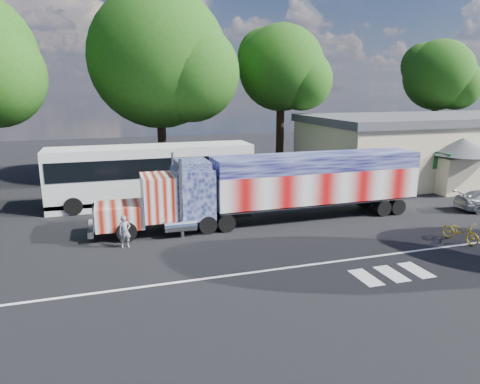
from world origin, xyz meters
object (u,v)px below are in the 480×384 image
object	(u,v)px
woman	(125,232)
bicycle	(461,232)
tree_n_mid	(161,59)
semi_truck	(279,185)
coach_bus	(153,174)
tree_far_ne	(440,76)
tree_ne_a	(283,69)

from	to	relation	value
woman	bicycle	distance (m)	16.22
bicycle	tree_n_mid	size ratio (longest dim) A/B	0.13
semi_truck	bicycle	world-z (taller)	semi_truck
semi_truck	woman	world-z (taller)	semi_truck
coach_bus	tree_far_ne	xyz separation A→B (m)	(30.16, 9.34, 6.63)
woman	tree_far_ne	world-z (taller)	tree_far_ne
coach_bus	woman	world-z (taller)	coach_bus
woman	bicycle	xyz separation A→B (m)	(15.70, -4.07, -0.28)
woman	tree_n_mid	distance (m)	18.23
bicycle	tree_n_mid	xyz separation A→B (m)	(-11.68, 19.54, 9.05)
tree_n_mid	tree_far_ne	distance (m)	28.39
tree_ne_a	woman	bearing A→B (deg)	-132.57
tree_n_mid	woman	bearing A→B (deg)	-104.55
tree_n_mid	tree_far_ne	world-z (taller)	tree_n_mid
semi_truck	bicycle	size ratio (longest dim) A/B	9.76
coach_bus	tree_n_mid	distance (m)	10.99
coach_bus	tree_far_ne	bearing A→B (deg)	17.21
semi_truck	tree_n_mid	bearing A→B (deg)	108.34
coach_bus	tree_n_mid	size ratio (longest dim) A/B	0.86
tree_ne_a	tree_n_mid	xyz separation A→B (m)	(-10.48, -0.31, 0.57)
tree_n_mid	tree_far_ne	bearing A→B (deg)	3.28
semi_truck	woman	size ratio (longest dim) A/B	11.99
semi_truck	tree_ne_a	distance (m)	16.70
coach_bus	bicycle	xyz separation A→B (m)	(13.52, -11.82, -1.45)
coach_bus	tree_ne_a	distance (m)	16.30
woman	tree_ne_a	distance (m)	22.94
semi_truck	tree_n_mid	distance (m)	16.24
coach_bus	tree_ne_a	world-z (taller)	tree_ne_a
woman	tree_ne_a	size ratio (longest dim) A/B	0.12
tree_ne_a	bicycle	bearing A→B (deg)	-86.53
coach_bus	bicycle	bearing A→B (deg)	-41.15
tree_far_ne	bicycle	bearing A→B (deg)	-128.18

